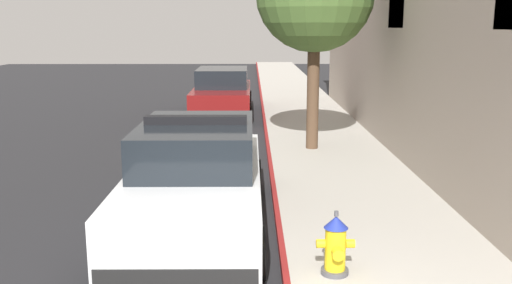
% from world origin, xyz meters
% --- Properties ---
extents(ground_plane, '(29.71, 60.00, 0.20)m').
position_xyz_m(ground_plane, '(-4.64, 10.00, -0.10)').
color(ground_plane, '#232326').
extents(sidewalk_pavement, '(2.73, 60.00, 0.14)m').
position_xyz_m(sidewalk_pavement, '(1.36, 10.00, 0.07)').
color(sidewalk_pavement, '#ADA89E').
rests_on(sidewalk_pavement, ground).
extents(curb_painted_edge, '(0.08, 60.00, 0.14)m').
position_xyz_m(curb_painted_edge, '(-0.04, 10.00, 0.07)').
color(curb_painted_edge, maroon).
rests_on(curb_painted_edge, ground).
extents(police_cruiser, '(1.94, 4.84, 1.68)m').
position_xyz_m(police_cruiser, '(-1.24, 3.51, 0.74)').
color(police_cruiser, white).
rests_on(police_cruiser, ground).
extents(parked_car_silver_ahead, '(1.94, 4.84, 1.56)m').
position_xyz_m(parked_car_silver_ahead, '(-1.41, 14.29, 0.74)').
color(parked_car_silver_ahead, maroon).
rests_on(parked_car_silver_ahead, ground).
extents(fire_hydrant, '(0.44, 0.40, 0.76)m').
position_xyz_m(fire_hydrant, '(0.52, 1.58, 0.49)').
color(fire_hydrant, '#4C4C51').
rests_on(fire_hydrant, sidewalk_pavement).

